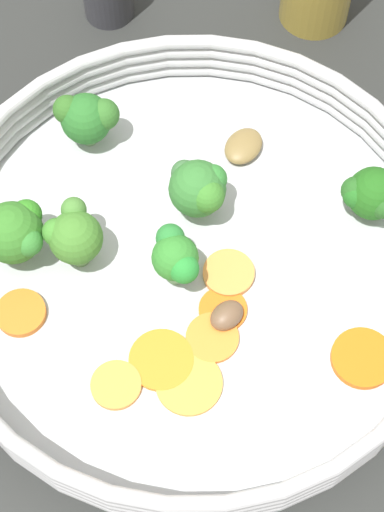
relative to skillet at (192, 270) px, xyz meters
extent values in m
plane|color=#262826|center=(0.00, 0.00, -0.01)|extent=(4.00, 4.00, 0.00)
cylinder|color=#B2B5B7|center=(0.00, 0.00, 0.00)|extent=(0.36, 0.36, 0.02)
torus|color=#B6B6B9|center=(0.00, 0.00, 0.01)|extent=(0.37, 0.37, 0.01)
torus|color=#B6B6B9|center=(0.00, 0.00, 0.02)|extent=(0.37, 0.37, 0.01)
torus|color=#B6B6B9|center=(0.00, 0.00, 0.03)|extent=(0.37, 0.37, 0.01)
torus|color=#B6B6B9|center=(0.00, 0.00, 0.05)|extent=(0.37, 0.37, 0.01)
sphere|color=#B6B9BA|center=(0.00, -0.17, 0.01)|extent=(0.01, 0.01, 0.01)
sphere|color=#B6B4B8|center=(0.07, -0.16, 0.01)|extent=(0.01, 0.01, 0.01)
cylinder|color=orange|center=(-0.02, -0.10, 0.01)|extent=(0.05, 0.05, 0.00)
cylinder|color=orange|center=(0.03, -0.03, 0.01)|extent=(0.05, 0.05, 0.00)
cylinder|color=#EC8D3F|center=(0.03, 0.00, 0.01)|extent=(0.05, 0.05, 0.01)
cylinder|color=orange|center=(0.13, -0.04, 0.01)|extent=(0.05, 0.05, 0.01)
cylinder|color=#F09B39|center=(0.02, -0.09, 0.01)|extent=(0.05, 0.05, 0.00)
cylinder|color=orange|center=(0.03, -0.05, 0.01)|extent=(0.05, 0.05, 0.00)
cylinder|color=orange|center=(-0.10, -0.07, 0.01)|extent=(0.05, 0.05, 0.01)
cylinder|color=orange|center=(0.00, -0.08, 0.01)|extent=(0.06, 0.06, 0.00)
cylinder|color=#7EA66E|center=(-0.11, 0.08, 0.02)|extent=(0.01, 0.01, 0.02)
sphere|color=#276525|center=(-0.11, 0.08, 0.04)|extent=(0.04, 0.04, 0.04)
sphere|color=#2D5F20|center=(-0.12, 0.08, 0.04)|extent=(0.02, 0.02, 0.02)
sphere|color=#2F6625|center=(-0.09, 0.09, 0.04)|extent=(0.02, 0.02, 0.02)
cylinder|color=#759554|center=(-0.12, -0.02, 0.02)|extent=(0.01, 0.01, 0.02)
sphere|color=#327124|center=(-0.12, -0.02, 0.04)|extent=(0.04, 0.04, 0.04)
sphere|color=#31782D|center=(-0.11, -0.03, 0.04)|extent=(0.02, 0.02, 0.02)
sphere|color=#2E7B1F|center=(-0.12, -0.01, 0.04)|extent=(0.02, 0.02, 0.02)
cylinder|color=#77A24D|center=(-0.01, 0.05, 0.02)|extent=(0.01, 0.01, 0.02)
sphere|color=#316F2E|center=(-0.01, 0.05, 0.04)|extent=(0.04, 0.04, 0.04)
sphere|color=#386637|center=(-0.02, 0.05, 0.04)|extent=(0.02, 0.02, 0.02)
sphere|color=#2E762E|center=(0.00, 0.05, 0.04)|extent=(0.02, 0.02, 0.02)
sphere|color=#377827|center=(0.00, 0.04, 0.04)|extent=(0.03, 0.03, 0.03)
cylinder|color=#7CA66D|center=(-0.01, -0.01, 0.02)|extent=(0.01, 0.01, 0.02)
sphere|color=#2F7C2A|center=(-0.01, -0.01, 0.04)|extent=(0.03, 0.03, 0.03)
sphere|color=#25852E|center=(0.00, -0.02, 0.04)|extent=(0.02, 0.02, 0.02)
sphere|color=#287630|center=(-0.02, 0.00, 0.04)|extent=(0.02, 0.02, 0.02)
cylinder|color=#66874F|center=(0.11, 0.08, 0.02)|extent=(0.01, 0.01, 0.01)
sphere|color=#1F5A17|center=(0.11, 0.08, 0.03)|extent=(0.04, 0.04, 0.04)
sphere|color=#20621D|center=(0.10, 0.07, 0.04)|extent=(0.02, 0.02, 0.02)
sphere|color=#23551D|center=(0.12, 0.07, 0.04)|extent=(0.02, 0.02, 0.02)
sphere|color=#24591E|center=(0.10, 0.08, 0.04)|extent=(0.02, 0.02, 0.02)
cylinder|color=#6C9653|center=(-0.08, -0.02, 0.02)|extent=(0.01, 0.01, 0.02)
sphere|color=#3E7729|center=(-0.08, -0.02, 0.04)|extent=(0.04, 0.04, 0.04)
sphere|color=#437931|center=(-0.09, 0.00, 0.05)|extent=(0.02, 0.02, 0.02)
sphere|color=#3C7D2A|center=(-0.09, -0.02, 0.04)|extent=(0.02, 0.02, 0.02)
ellipsoid|color=brown|center=(0.03, -0.03, 0.02)|extent=(0.03, 0.03, 0.01)
ellipsoid|color=olive|center=(0.01, 0.11, 0.01)|extent=(0.04, 0.04, 0.01)
camera|label=1|loc=(0.08, -0.27, 0.56)|focal=60.00mm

